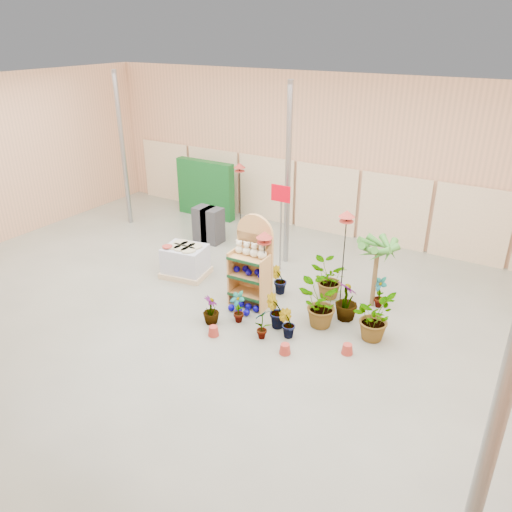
{
  "coord_description": "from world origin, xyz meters",
  "views": [
    {
      "loc": [
        5.43,
        -7.0,
        5.59
      ],
      "look_at": [
        0.3,
        1.5,
        1.0
      ],
      "focal_mm": 35.0,
      "sensor_mm": 36.0,
      "label": 1
    }
  ],
  "objects_px": {
    "display_shelf": "(253,264)",
    "pallet_stack": "(185,261)",
    "potted_plant_2": "(319,305)",
    "bird_table_front": "(264,237)"
  },
  "relations": [
    {
      "from": "display_shelf",
      "to": "pallet_stack",
      "type": "distance_m",
      "value": 2.19
    },
    {
      "from": "pallet_stack",
      "to": "potted_plant_2",
      "type": "distance_m",
      "value": 3.78
    },
    {
      "from": "bird_table_front",
      "to": "potted_plant_2",
      "type": "distance_m",
      "value": 1.76
    },
    {
      "from": "pallet_stack",
      "to": "bird_table_front",
      "type": "relative_size",
      "value": 0.66
    },
    {
      "from": "display_shelf",
      "to": "bird_table_front",
      "type": "distance_m",
      "value": 0.83
    },
    {
      "from": "pallet_stack",
      "to": "potted_plant_2",
      "type": "height_order",
      "value": "potted_plant_2"
    },
    {
      "from": "display_shelf",
      "to": "potted_plant_2",
      "type": "height_order",
      "value": "display_shelf"
    },
    {
      "from": "pallet_stack",
      "to": "display_shelf",
      "type": "bearing_deg",
      "value": -17.0
    },
    {
      "from": "display_shelf",
      "to": "potted_plant_2",
      "type": "distance_m",
      "value": 1.72
    },
    {
      "from": "display_shelf",
      "to": "potted_plant_2",
      "type": "relative_size",
      "value": 2.1
    }
  ]
}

